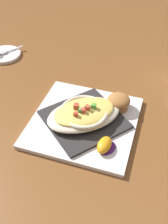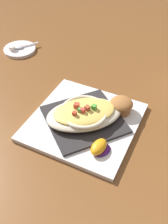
{
  "view_description": "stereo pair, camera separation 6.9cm",
  "coord_description": "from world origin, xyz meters",
  "px_view_note": "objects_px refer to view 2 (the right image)",
  "views": [
    {
      "loc": [
        -0.09,
        0.5,
        0.52
      ],
      "look_at": [
        0.0,
        0.0,
        0.04
      ],
      "focal_mm": 43.01,
      "sensor_mm": 36.0,
      "label": 1
    },
    {
      "loc": [
        -0.16,
        0.48,
        0.52
      ],
      "look_at": [
        0.0,
        0.0,
        0.04
      ],
      "focal_mm": 43.01,
      "sensor_mm": 36.0,
      "label": 2
    }
  ],
  "objects_px": {
    "muffin": "(121,105)",
    "orange_garnish": "(99,147)",
    "spoon": "(21,47)",
    "creamer_saucer": "(20,49)",
    "square_plate": "(84,122)",
    "gratin_dish": "(84,113)",
    "creamer_cup_0": "(12,48)"
  },
  "relations": [
    {
      "from": "muffin",
      "to": "orange_garnish",
      "type": "bearing_deg",
      "value": 82.59
    },
    {
      "from": "spoon",
      "to": "creamer_saucer",
      "type": "bearing_deg",
      "value": 46.18
    },
    {
      "from": "square_plate",
      "to": "gratin_dish",
      "type": "xyz_separation_m",
      "value": [
        0.0,
        0.0,
        0.03
      ]
    },
    {
      "from": "square_plate",
      "to": "orange_garnish",
      "type": "bearing_deg",
      "value": 127.65
    },
    {
      "from": "square_plate",
      "to": "gratin_dish",
      "type": "height_order",
      "value": "gratin_dish"
    },
    {
      "from": "gratin_dish",
      "to": "creamer_saucer",
      "type": "xyz_separation_m",
      "value": [
        0.34,
        -0.29,
        -0.03
      ]
    },
    {
      "from": "creamer_cup_0",
      "to": "orange_garnish",
      "type": "bearing_deg",
      "value": 140.52
    },
    {
      "from": "creamer_saucer",
      "to": "creamer_cup_0",
      "type": "relative_size",
      "value": 4.9
    },
    {
      "from": "muffin",
      "to": "orange_garnish",
      "type": "height_order",
      "value": "muffin"
    },
    {
      "from": "gratin_dish",
      "to": "creamer_cup_0",
      "type": "height_order",
      "value": "gratin_dish"
    },
    {
      "from": "square_plate",
      "to": "creamer_saucer",
      "type": "relative_size",
      "value": 2.33
    },
    {
      "from": "square_plate",
      "to": "spoon",
      "type": "xyz_separation_m",
      "value": [
        0.34,
        -0.29,
        0.01
      ]
    },
    {
      "from": "gratin_dish",
      "to": "creamer_saucer",
      "type": "distance_m",
      "value": 0.45
    },
    {
      "from": "muffin",
      "to": "gratin_dish",
      "type": "bearing_deg",
      "value": 37.04
    },
    {
      "from": "gratin_dish",
      "to": "square_plate",
      "type": "bearing_deg",
      "value": -119.64
    },
    {
      "from": "creamer_saucer",
      "to": "creamer_cup_0",
      "type": "bearing_deg",
      "value": 46.18
    },
    {
      "from": "square_plate",
      "to": "orange_garnish",
      "type": "relative_size",
      "value": 4.56
    },
    {
      "from": "muffin",
      "to": "square_plate",
      "type": "bearing_deg",
      "value": 37.03
    },
    {
      "from": "creamer_cup_0",
      "to": "spoon",
      "type": "bearing_deg",
      "value": -133.82
    },
    {
      "from": "gratin_dish",
      "to": "spoon",
      "type": "bearing_deg",
      "value": -40.56
    },
    {
      "from": "gratin_dish",
      "to": "spoon",
      "type": "height_order",
      "value": "gratin_dish"
    },
    {
      "from": "gratin_dish",
      "to": "orange_garnish",
      "type": "height_order",
      "value": "gratin_dish"
    },
    {
      "from": "square_plate",
      "to": "orange_garnish",
      "type": "xyz_separation_m",
      "value": [
        -0.07,
        0.09,
        0.02
      ]
    },
    {
      "from": "square_plate",
      "to": "creamer_cup_0",
      "type": "xyz_separation_m",
      "value": [
        0.36,
        -0.27,
        0.01
      ]
    },
    {
      "from": "square_plate",
      "to": "gratin_dish",
      "type": "relative_size",
      "value": 1.18
    },
    {
      "from": "square_plate",
      "to": "creamer_saucer",
      "type": "xyz_separation_m",
      "value": [
        0.34,
        -0.29,
        -0.0
      ]
    },
    {
      "from": "muffin",
      "to": "creamer_saucer",
      "type": "bearing_deg",
      "value": -27.33
    },
    {
      "from": "creamer_saucer",
      "to": "spoon",
      "type": "distance_m",
      "value": 0.01
    },
    {
      "from": "muffin",
      "to": "creamer_saucer",
      "type": "height_order",
      "value": "muffin"
    },
    {
      "from": "spoon",
      "to": "muffin",
      "type": "bearing_deg",
      "value": 151.98
    },
    {
      "from": "orange_garnish",
      "to": "creamer_cup_0",
      "type": "height_order",
      "value": "orange_garnish"
    },
    {
      "from": "orange_garnish",
      "to": "spoon",
      "type": "distance_m",
      "value": 0.55
    }
  ]
}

